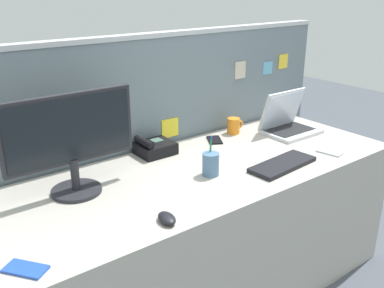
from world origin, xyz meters
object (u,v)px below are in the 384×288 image
object	(u,v)px
desk_phone	(154,148)
coffee_mug	(234,126)
laptop	(287,122)
pen_cup	(211,164)
desktop_monitor	(70,137)
cell_phone_silver_slab	(330,152)
cell_phone_blue_case	(25,269)
keyboard_main	(283,164)
computer_mouse_right_hand	(167,218)
cell_phone_black_slab	(214,140)

from	to	relation	value
desk_phone	coffee_mug	distance (m)	0.55
laptop	pen_cup	world-z (taller)	laptop
desktop_monitor	coffee_mug	distance (m)	1.09
pen_cup	desktop_monitor	bearing A→B (deg)	158.82
laptop	cell_phone_silver_slab	xyz separation A→B (m)	(-0.08, -0.37, -0.06)
desk_phone	cell_phone_blue_case	world-z (taller)	desk_phone
keyboard_main	cell_phone_silver_slab	bearing A→B (deg)	-9.94
cell_phone_silver_slab	desk_phone	bearing A→B (deg)	131.26
computer_mouse_right_hand	pen_cup	distance (m)	0.46
desk_phone	cell_phone_blue_case	size ratio (longest dim) A/B	1.38
cell_phone_blue_case	pen_cup	bearing A→B (deg)	-24.43
cell_phone_black_slab	coffee_mug	distance (m)	0.18
desktop_monitor	cell_phone_silver_slab	size ratio (longest dim) A/B	4.38
laptop	keyboard_main	bearing A→B (deg)	-140.91
laptop	cell_phone_silver_slab	size ratio (longest dim) A/B	2.47
desk_phone	coffee_mug	size ratio (longest dim) A/B	1.67
desk_phone	computer_mouse_right_hand	distance (m)	0.69
computer_mouse_right_hand	pen_cup	bearing A→B (deg)	39.14
keyboard_main	cell_phone_blue_case	xyz separation A→B (m)	(-1.26, -0.05, -0.01)
cell_phone_blue_case	cell_phone_silver_slab	bearing A→B (deg)	-35.60
desktop_monitor	pen_cup	world-z (taller)	desktop_monitor
laptop	computer_mouse_right_hand	bearing A→B (deg)	-159.97
desk_phone	pen_cup	distance (m)	0.39
keyboard_main	coffee_mug	bearing A→B (deg)	69.45
desktop_monitor	desk_phone	xyz separation A→B (m)	(0.50, 0.16, -0.21)
desktop_monitor	cell_phone_black_slab	distance (m)	0.92
computer_mouse_right_hand	laptop	bearing A→B (deg)	29.78
cell_phone_black_slab	pen_cup	bearing A→B (deg)	-102.98
coffee_mug	desk_phone	bearing A→B (deg)	179.05
pen_cup	cell_phone_blue_case	size ratio (longest dim) A/B	1.35
keyboard_main	coffee_mug	distance (m)	0.53
laptop	desktop_monitor	bearing A→B (deg)	178.88
desk_phone	cell_phone_black_slab	distance (m)	0.38
desk_phone	coffee_mug	bearing A→B (deg)	-0.95
desk_phone	cell_phone_silver_slab	distance (m)	0.93
pen_cup	cell_phone_silver_slab	distance (m)	0.70
cell_phone_black_slab	computer_mouse_right_hand	bearing A→B (deg)	-112.04
desk_phone	keyboard_main	xyz separation A→B (m)	(0.41, -0.52, -0.02)
pen_cup	cell_phone_black_slab	size ratio (longest dim) A/B	1.44
cell_phone_black_slab	desktop_monitor	bearing A→B (deg)	-142.84
desk_phone	desktop_monitor	bearing A→B (deg)	-162.53
cell_phone_black_slab	cell_phone_silver_slab	size ratio (longest dim) A/B	0.99
pen_cup	coffee_mug	xyz separation A→B (m)	(0.49, 0.37, -0.01)
keyboard_main	computer_mouse_right_hand	size ratio (longest dim) A/B	3.69
desk_phone	cell_phone_blue_case	xyz separation A→B (m)	(-0.85, -0.58, -0.03)
keyboard_main	computer_mouse_right_hand	world-z (taller)	computer_mouse_right_hand
desktop_monitor	pen_cup	xyz separation A→B (m)	(0.57, -0.22, -0.19)
keyboard_main	computer_mouse_right_hand	distance (m)	0.75
keyboard_main	cell_phone_silver_slab	size ratio (longest dim) A/B	2.89
cell_phone_blue_case	desk_phone	bearing A→B (deg)	-2.36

